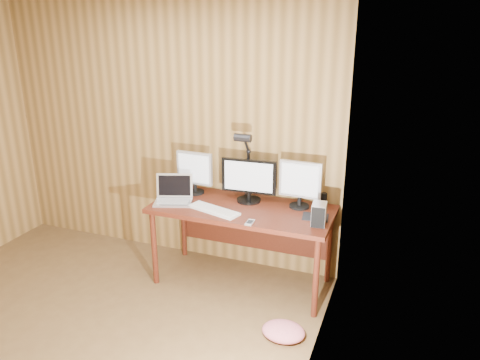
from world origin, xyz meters
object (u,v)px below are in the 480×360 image
Objects in this scene: keyboard at (214,210)px; hard_drive at (319,214)px; laptop at (174,195)px; monitor_right at (300,183)px; monitor_center at (249,180)px; mouse at (315,215)px; monitor_left at (195,172)px; phone at (250,222)px; desk_lamp at (245,155)px; desk at (245,217)px; speaker at (324,200)px.

hard_drive is (0.90, 0.05, 0.08)m from keyboard.
monitor_right is at bearing -6.19° from laptop.
monitor_right is (0.46, 0.02, 0.02)m from monitor_center.
keyboard is (0.43, -0.09, -0.05)m from laptop.
mouse is at bearing -15.19° from laptop.
mouse is at bearing -5.89° from monitor_left.
monitor_center is 1.20× the size of monitor_right.
monitor_left is 1.02× the size of laptop.
monitor_left reaches higher than phone.
phone is (-0.29, -0.47, -0.22)m from monitor_right.
hard_drive is 0.56m from phone.
monitor_right is 0.56m from desk_lamp.
laptop is (-0.09, -0.25, -0.16)m from monitor_left.
mouse is 0.83m from desk_lamp.
mouse is at bearing 28.83° from keyboard.
desk is at bearing 67.50° from keyboard.
hard_drive is (0.70, -0.28, -0.11)m from monitor_center.
speaker is (1.21, 0.09, -0.15)m from monitor_left.
monitor_center reaches higher than mouse.
mouse is at bearing -40.74° from monitor_right.
speaker is (-0.03, 0.38, -0.02)m from hard_drive.
laptop is at bearing -171.22° from desk_lamp.
monitor_center reaches higher than hard_drive.
speaker is at bearing 5.17° from monitor_center.
speaker reaches higher than phone.
phone is (-0.47, -0.31, -0.01)m from mouse.
desk_lamp is (-0.72, -0.04, 0.35)m from speaker.
laptop reaches higher than mouse.
monitor_left reaches higher than mouse.
monitor_center is 2.84× the size of hard_drive.
monitor_center is at bearing -175.99° from monitor_right.
phone is (0.38, -0.13, -0.00)m from keyboard.
phone reaches higher than desk.
desk_lamp is (-0.75, 0.35, 0.32)m from hard_drive.
keyboard is (-0.67, -0.34, -0.21)m from monitor_right.
monitor_right reaches higher than phone.
phone is at bearing -31.46° from monitor_left.
hard_drive is 0.39m from speaker.
monitor_left is 0.96× the size of monitor_right.
mouse is (1.19, -0.16, -0.19)m from monitor_left.
desk is 4.05× the size of laptop.
keyboard is at bearing -125.63° from monitor_center.
monitor_right is 0.40m from hard_drive.
desk_lamp is at bearing 86.51° from keyboard.
keyboard is 3.92× the size of speaker.
monitor_left reaches higher than keyboard.
desk is 0.64m from monitor_left.
desk is at bearing -98.13° from monitor_center.
phone is at bearing -85.08° from desk_lamp.
keyboard is 0.90m from hard_drive.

